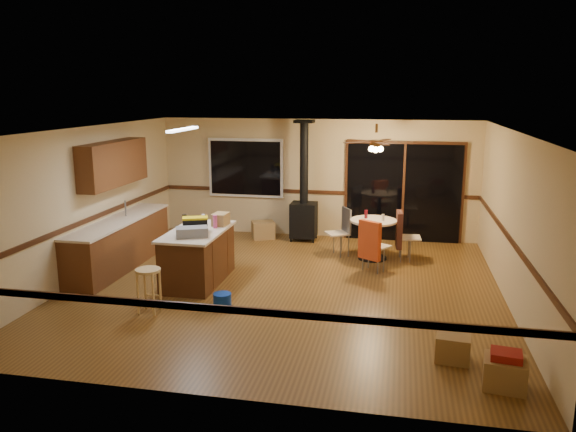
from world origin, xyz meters
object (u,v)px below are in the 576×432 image
(wood_stove, at_px, (304,207))
(blue_bucket, at_px, (222,301))
(bar_stool, at_px, (149,291))
(box_corner_b, at_px, (453,348))
(kitchen_island, at_px, (198,256))
(chair_left, at_px, (342,226))
(chair_near, at_px, (371,240))
(chair_right, at_px, (401,230))
(box_corner_a, at_px, (505,373))
(toolbox_grey, at_px, (192,232))
(toolbox_black, at_px, (195,225))
(box_under_window, at_px, (263,230))
(dining_table, at_px, (373,232))

(wood_stove, distance_m, blue_bucket, 4.20)
(bar_stool, bearing_deg, box_corner_b, -9.32)
(kitchen_island, bearing_deg, chair_left, 42.87)
(kitchen_island, relative_size, chair_near, 2.40)
(chair_right, distance_m, box_corner_a, 4.82)
(toolbox_grey, distance_m, toolbox_black, 0.31)
(bar_stool, xyz_separation_m, chair_left, (2.47, 3.52, 0.26))
(kitchen_island, bearing_deg, toolbox_grey, -80.91)
(kitchen_island, relative_size, chair_left, 3.06)
(kitchen_island, bearing_deg, chair_right, 30.28)
(chair_near, bearing_deg, kitchen_island, -159.26)
(toolbox_black, bearing_deg, box_under_window, 82.90)
(chair_right, bearing_deg, box_under_window, 160.45)
(wood_stove, height_order, bar_stool, wood_stove)
(dining_table, bearing_deg, toolbox_black, -144.51)
(dining_table, height_order, box_corner_a, dining_table)
(chair_near, height_order, box_corner_b, chair_near)
(toolbox_grey, bearing_deg, blue_bucket, -43.64)
(box_under_window, bearing_deg, chair_right, -19.55)
(dining_table, bearing_deg, chair_near, -90.25)
(dining_table, bearing_deg, wood_stove, 144.05)
(blue_bucket, xyz_separation_m, chair_near, (2.08, 2.15, 0.48))
(dining_table, height_order, chair_near, chair_near)
(dining_table, distance_m, chair_left, 0.63)
(box_corner_a, xyz_separation_m, box_corner_b, (-0.50, 0.56, -0.01))
(toolbox_black, xyz_separation_m, chair_near, (2.83, 1.17, -0.41))
(toolbox_black, bearing_deg, bar_stool, -100.12)
(box_under_window, relative_size, box_corner_b, 1.19)
(dining_table, distance_m, chair_right, 0.52)
(kitchen_island, relative_size, box_under_window, 3.52)
(bar_stool, height_order, box_corner_b, bar_stool)
(bar_stool, distance_m, dining_table, 4.57)
(chair_left, bearing_deg, toolbox_black, -135.71)
(bar_stool, bearing_deg, chair_near, 39.30)
(blue_bucket, xyz_separation_m, chair_left, (1.47, 3.15, 0.47))
(wood_stove, bearing_deg, bar_stool, -108.82)
(wood_stove, xyz_separation_m, toolbox_grey, (-1.24, -3.45, 0.25))
(chair_near, height_order, box_corner_a, chair_near)
(bar_stool, bearing_deg, dining_table, 47.56)
(toolbox_black, bearing_deg, dining_table, 35.49)
(blue_bucket, distance_m, box_under_window, 4.11)
(box_corner_b, bearing_deg, kitchen_island, 152.00)
(toolbox_grey, height_order, blue_bucket, toolbox_grey)
(toolbox_grey, bearing_deg, toolbox_black, 100.13)
(chair_right, bearing_deg, chair_left, 174.18)
(toolbox_black, relative_size, bar_stool, 0.60)
(chair_right, relative_size, box_corner_a, 1.56)
(toolbox_grey, distance_m, box_corner_a, 5.07)
(bar_stool, bearing_deg, toolbox_grey, 74.12)
(toolbox_grey, height_order, bar_stool, toolbox_grey)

